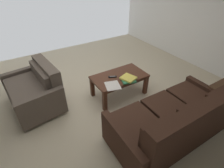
% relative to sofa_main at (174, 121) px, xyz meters
% --- Properties ---
extents(ground_plane, '(5.81, 5.52, 0.01)m').
position_rel_sofa_main_xyz_m(ground_plane, '(0.48, -1.54, -0.37)').
color(ground_plane, beige).
extents(wall_left, '(0.12, 5.52, 2.66)m').
position_rel_sofa_main_xyz_m(wall_left, '(-2.42, -1.54, 0.96)').
color(wall_left, white).
rests_on(wall_left, ground).
extents(sofa_main, '(1.83, 0.93, 0.90)m').
position_rel_sofa_main_xyz_m(sofa_main, '(0.00, 0.00, 0.00)').
color(sofa_main, black).
rests_on(sofa_main, ground).
extents(loveseat_near, '(0.90, 1.19, 0.81)m').
position_rel_sofa_main_xyz_m(loveseat_near, '(1.53, -1.86, -0.02)').
color(loveseat_near, black).
rests_on(loveseat_near, ground).
extents(coffee_table, '(1.05, 0.59, 0.45)m').
position_rel_sofa_main_xyz_m(coffee_table, '(0.06, -1.32, 0.01)').
color(coffee_table, '#4C2819').
rests_on(coffee_table, ground).
extents(book_stack, '(0.32, 0.33, 0.06)m').
position_rel_sofa_main_xyz_m(book_stack, '(0.01, -1.11, 0.11)').
color(book_stack, '#337F51').
rests_on(book_stack, coffee_table).
extents(tv_remote, '(0.16, 0.11, 0.02)m').
position_rel_sofa_main_xyz_m(tv_remote, '(0.21, -1.35, 0.09)').
color(tv_remote, black).
rests_on(tv_remote, coffee_table).
extents(loose_magazine, '(0.32, 0.35, 0.01)m').
position_rel_sofa_main_xyz_m(loose_magazine, '(0.35, -1.11, 0.09)').
color(loose_magazine, silver).
rests_on(loose_magazine, coffee_table).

